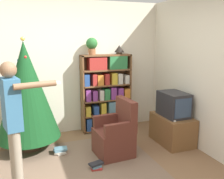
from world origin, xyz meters
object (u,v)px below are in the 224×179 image
(standing_person, at_px, (13,117))
(television, at_px, (174,104))
(bookshelf, at_px, (107,92))
(armchair, at_px, (116,136))
(potted_plant, at_px, (92,45))
(table_lamp, at_px, (119,49))
(christmas_tree, at_px, (26,91))

(standing_person, bearing_deg, television, 89.95)
(bookshelf, relative_size, armchair, 1.70)
(bookshelf, xyz_separation_m, standing_person, (-1.74, -1.63, 0.17))
(standing_person, height_order, potted_plant, potted_plant)
(television, relative_size, potted_plant, 1.71)
(potted_plant, relative_size, table_lamp, 1.64)
(armchair, bearing_deg, christmas_tree, -121.66)
(table_lamp, bearing_deg, christmas_tree, -166.66)
(armchair, height_order, potted_plant, potted_plant)
(armchair, height_order, standing_person, standing_person)
(bookshelf, relative_size, christmas_tree, 0.82)
(television, height_order, christmas_tree, christmas_tree)
(standing_person, bearing_deg, potted_plant, 126.20)
(bookshelf, relative_size, potted_plant, 4.74)
(television, bearing_deg, table_lamp, 120.16)
(bookshelf, xyz_separation_m, table_lamp, (0.28, 0.01, 0.87))
(potted_plant, bearing_deg, television, -41.84)
(television, distance_m, potted_plant, 1.90)
(bookshelf, relative_size, standing_person, 0.96)
(armchair, distance_m, table_lamp, 1.83)
(christmas_tree, bearing_deg, bookshelf, 15.31)
(television, relative_size, standing_person, 0.35)
(christmas_tree, height_order, armchair, christmas_tree)
(bookshelf, height_order, television, bookshelf)
(christmas_tree, distance_m, table_lamp, 1.98)
(standing_person, distance_m, potted_plant, 2.33)
(christmas_tree, bearing_deg, television, -14.48)
(standing_person, distance_m, table_lamp, 2.70)
(christmas_tree, height_order, standing_person, christmas_tree)
(christmas_tree, height_order, table_lamp, christmas_tree)
(standing_person, bearing_deg, bookshelf, 120.76)
(armchair, bearing_deg, table_lamp, 152.02)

